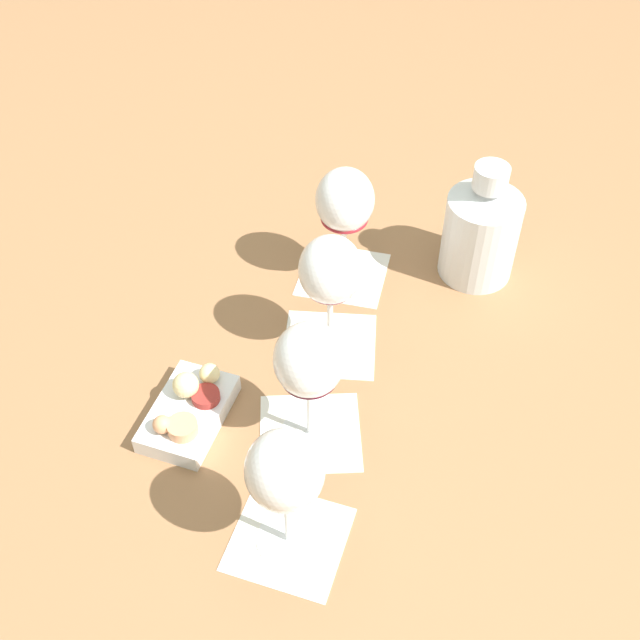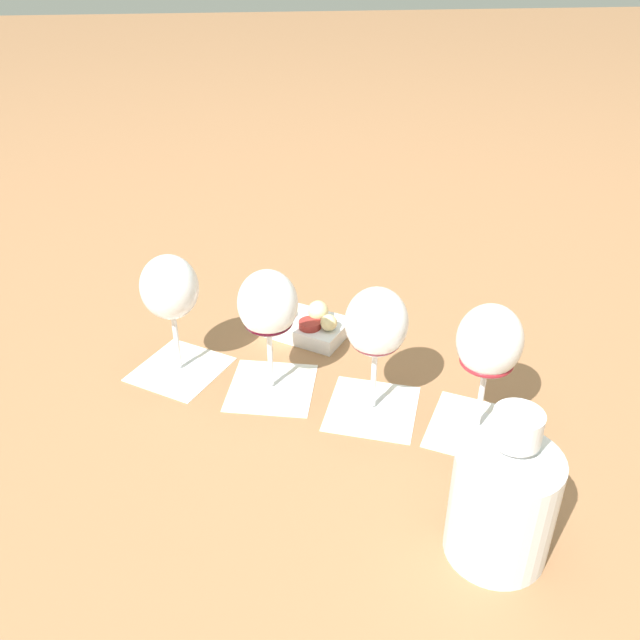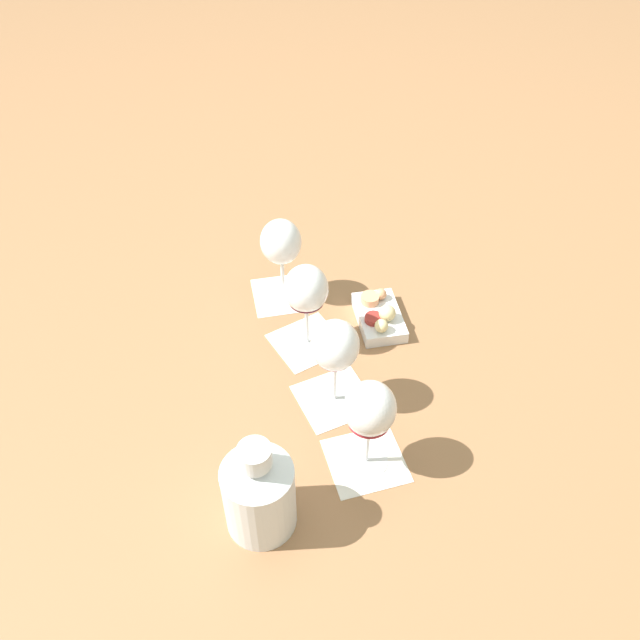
{
  "view_description": "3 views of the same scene",
  "coord_description": "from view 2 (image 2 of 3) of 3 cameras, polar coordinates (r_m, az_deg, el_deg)",
  "views": [
    {
      "loc": [
        0.61,
        -0.16,
        0.79
      ],
      "look_at": [
        -0.0,
        0.0,
        0.12
      ],
      "focal_mm": 45.0,
      "sensor_mm": 36.0,
      "label": 1
    },
    {
      "loc": [
        0.08,
        0.73,
        0.57
      ],
      "look_at": [
        -0.0,
        0.0,
        0.12
      ],
      "focal_mm": 38.0,
      "sensor_mm": 36.0,
      "label": 2
    },
    {
      "loc": [
        -0.58,
        0.57,
        0.92
      ],
      "look_at": [
        -0.0,
        0.0,
        0.12
      ],
      "focal_mm": 38.0,
      "sensor_mm": 36.0,
      "label": 3
    }
  ],
  "objects": [
    {
      "name": "tasting_card_3",
      "position": [
        1.0,
        -11.69,
        -4.05
      ],
      "size": [
        0.16,
        0.16,
        0.0
      ],
      "color": "silver",
      "rests_on": "ground_plane"
    },
    {
      "name": "tasting_card_2",
      "position": [
        0.95,
        -4.1,
        -5.65
      ],
      "size": [
        0.14,
        0.14,
        0.0
      ],
      "color": "silver",
      "rests_on": "ground_plane"
    },
    {
      "name": "ground_plane",
      "position": [
        0.93,
        -0.03,
        -6.48
      ],
      "size": [
        8.0,
        8.0,
        0.0
      ],
      "primitive_type": "plane",
      "color": "#936642"
    },
    {
      "name": "wine_glass_2",
      "position": [
        0.88,
        -4.4,
        0.88
      ],
      "size": [
        0.08,
        0.08,
        0.18
      ],
      "color": "white",
      "rests_on": "tasting_card_2"
    },
    {
      "name": "wine_glass_3",
      "position": [
        0.93,
        -12.5,
        2.21
      ],
      "size": [
        0.08,
        0.08,
        0.18
      ],
      "color": "white",
      "rests_on": "tasting_card_3"
    },
    {
      "name": "snack_dish",
      "position": [
        1.05,
        -1.26,
        -0.26
      ],
      "size": [
        0.15,
        0.14,
        0.06
      ],
      "color": "silver",
      "rests_on": "ground_plane"
    },
    {
      "name": "wine_glass_1",
      "position": [
        0.84,
        4.76,
        -0.73
      ],
      "size": [
        0.08,
        0.08,
        0.18
      ],
      "color": "white",
      "rests_on": "tasting_card_1"
    },
    {
      "name": "tasting_card_0",
      "position": [
        0.9,
        13.01,
        -8.87
      ],
      "size": [
        0.16,
        0.16,
        0.0
      ],
      "color": "silver",
      "rests_on": "ground_plane"
    },
    {
      "name": "wine_glass_0",
      "position": [
        0.82,
        14.03,
        -2.2
      ],
      "size": [
        0.08,
        0.08,
        0.18
      ],
      "color": "white",
      "rests_on": "tasting_card_0"
    },
    {
      "name": "ceramic_vase",
      "position": [
        0.71,
        15.23,
        -14.01
      ],
      "size": [
        0.1,
        0.1,
        0.18
      ],
      "color": "silver",
      "rests_on": "ground_plane"
    },
    {
      "name": "tasting_card_1",
      "position": [
        0.91,
        4.41,
        -7.41
      ],
      "size": [
        0.15,
        0.15,
        0.0
      ],
      "color": "silver",
      "rests_on": "ground_plane"
    }
  ]
}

